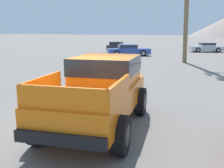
% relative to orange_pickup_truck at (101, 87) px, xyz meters
% --- Properties ---
extents(ground_plane, '(320.00, 320.00, 0.00)m').
position_rel_orange_pickup_truck_xyz_m(ground_plane, '(-0.42, -0.37, -1.09)').
color(ground_plane, slate).
extents(orange_pickup_truck, '(2.93, 5.18, 1.93)m').
position_rel_orange_pickup_truck_xyz_m(orange_pickup_truck, '(0.00, 0.00, 0.00)').
color(orange_pickup_truck, orange).
rests_on(orange_pickup_truck, ground_plane).
extents(parked_car_dark, '(2.33, 4.28, 1.18)m').
position_rel_orange_pickup_truck_xyz_m(parked_car_dark, '(-11.32, 27.17, -0.49)').
color(parked_car_dark, '#232328').
rests_on(parked_car_dark, ground_plane).
extents(parked_car_silver, '(4.39, 3.13, 1.22)m').
position_rel_orange_pickup_truck_xyz_m(parked_car_silver, '(0.37, 29.39, -0.48)').
color(parked_car_silver, '#B7BABF').
rests_on(parked_car_silver, ground_plane).
extents(parked_car_blue, '(4.82, 3.85, 1.22)m').
position_rel_orange_pickup_truck_xyz_m(parked_car_blue, '(-6.92, 20.31, -0.47)').
color(parked_car_blue, '#334C9E').
rests_on(parked_car_blue, ground_plane).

